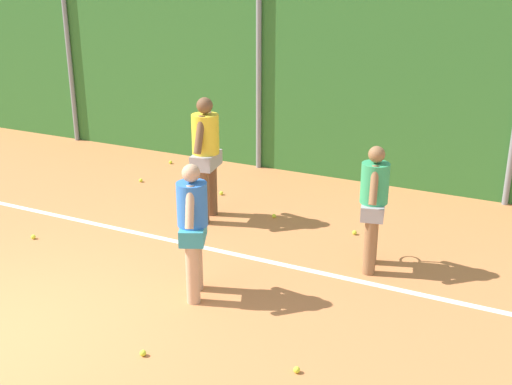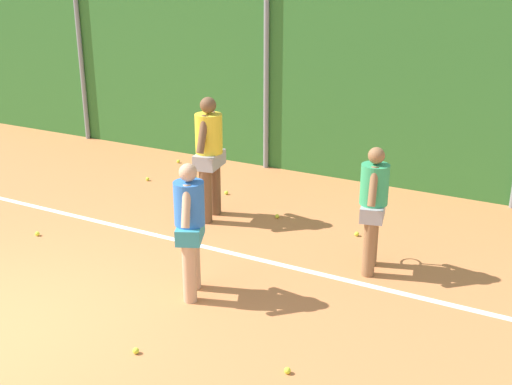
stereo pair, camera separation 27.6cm
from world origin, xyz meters
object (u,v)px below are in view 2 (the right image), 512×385
tennis_ball_4 (277,216)px  player_midcourt (373,203)px  player_foreground_near (190,223)px  tennis_ball_8 (136,351)px  tennis_ball_10 (195,178)px  tennis_ball_3 (287,371)px  tennis_ball_5 (357,234)px  tennis_ball_1 (148,179)px  tennis_ball_6 (178,161)px  player_backcourt_far (209,152)px  tennis_ball_7 (226,193)px  tennis_ball_9 (37,234)px

tennis_ball_4 → player_midcourt: bearing=-28.6°
player_foreground_near → tennis_ball_8: bearing=-17.1°
tennis_ball_10 → tennis_ball_3: bearing=-48.1°
tennis_ball_5 → tennis_ball_1: bearing=172.5°
tennis_ball_3 → tennis_ball_6: (-4.92, 5.21, 0.00)m
player_foreground_near → player_midcourt: 2.34m
tennis_ball_4 → tennis_ball_10: same height
player_midcourt → tennis_ball_6: size_ratio=25.13×
player_midcourt → player_backcourt_far: (-2.78, 0.54, 0.15)m
player_backcourt_far → tennis_ball_1: size_ratio=29.02×
tennis_ball_3 → tennis_ball_7: 5.16m
tennis_ball_9 → tennis_ball_6: bearing=93.6°
player_midcourt → tennis_ball_7: bearing=50.2°
tennis_ball_10 → tennis_ball_6: bearing=141.3°
tennis_ball_4 → tennis_ball_9: bearing=-140.7°
tennis_ball_3 → tennis_ball_6: 7.17m
tennis_ball_4 → tennis_ball_5: 1.34m
player_foreground_near → tennis_ball_6: player_foreground_near is taller
player_midcourt → tennis_ball_5: player_midcourt is taller
tennis_ball_3 → tennis_ball_9: bearing=164.9°
tennis_ball_4 → tennis_ball_7: 1.37m
tennis_ball_6 → tennis_ball_10: (0.86, -0.69, 0.00)m
player_midcourt → tennis_ball_6: (-4.89, 2.67, -0.90)m
tennis_ball_4 → tennis_ball_10: (-2.17, 0.97, 0.00)m
tennis_ball_3 → player_midcourt: bearing=90.8°
tennis_ball_7 → tennis_ball_6: bearing=148.0°
tennis_ball_1 → tennis_ball_4: same height
player_foreground_near → tennis_ball_9: player_foreground_near is taller
tennis_ball_8 → player_foreground_near: bearing=97.9°
tennis_ball_3 → tennis_ball_5: size_ratio=1.00×
tennis_ball_1 → tennis_ball_4: 2.94m
tennis_ball_3 → tennis_ball_1: bearing=139.9°
player_backcourt_far → tennis_ball_7: bearing=8.0°
tennis_ball_4 → tennis_ball_6: bearing=151.2°
tennis_ball_7 → tennis_ball_8: same height
player_backcourt_far → tennis_ball_8: 3.88m
player_midcourt → tennis_ball_6: player_midcourt is taller
player_foreground_near → player_backcourt_far: (-1.11, 2.19, 0.15)m
player_midcourt → tennis_ball_4: size_ratio=25.13×
tennis_ball_3 → tennis_ball_7: bearing=127.5°
tennis_ball_10 → player_midcourt: bearing=-26.2°
tennis_ball_1 → tennis_ball_3: (4.79, -4.04, 0.00)m
player_foreground_near → tennis_ball_6: 5.46m
tennis_ball_1 → tennis_ball_9: bearing=-87.7°
tennis_ball_3 → tennis_ball_4: (-1.89, 3.54, 0.00)m
tennis_ball_3 → tennis_ball_6: bearing=133.4°
tennis_ball_6 → tennis_ball_5: bearing=-21.6°
player_backcourt_far → tennis_ball_8: bearing=-169.5°
tennis_ball_8 → tennis_ball_1: bearing=126.2°
tennis_ball_7 → player_foreground_near: bearing=-65.9°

